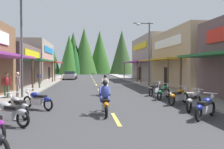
# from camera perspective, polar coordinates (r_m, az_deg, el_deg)

# --- Properties ---
(ground) EXTENTS (10.13, 81.23, 0.10)m
(ground) POSITION_cam_1_polar(r_m,az_deg,el_deg) (26.13, -3.80, -2.91)
(ground) COLOR #38383A
(sidewalk_left) EXTENTS (2.23, 81.23, 0.12)m
(sidewalk_left) POSITION_cam_1_polar(r_m,az_deg,el_deg) (26.56, -17.25, -2.68)
(sidewalk_left) COLOR gray
(sidewalk_left) RESTS_ON ground
(sidewalk_right) EXTENTS (2.23, 81.23, 0.12)m
(sidewalk_right) POSITION_cam_1_polar(r_m,az_deg,el_deg) (27.12, 9.37, -2.52)
(sidewalk_right) COLOR #9E9991
(sidewalk_right) RESTS_ON ground
(centerline_dashes) EXTENTS (0.16, 58.10, 0.01)m
(centerline_dashes) POSITION_cam_1_polar(r_m,az_deg,el_deg) (30.15, -4.16, -2.15)
(centerline_dashes) COLOR #E0C64C
(centerline_dashes) RESTS_ON ground
(storefront_left_far) EXTENTS (8.35, 11.59, 6.23)m
(storefront_left_far) POSITION_cam_1_polar(r_m,az_deg,el_deg) (40.06, -19.97, 3.20)
(storefront_left_far) COLOR gray
(storefront_left_far) RESTS_ON ground
(storefront_right_middle) EXTENTS (10.76, 11.18, 5.99)m
(storefront_right_middle) POSITION_cam_1_polar(r_m,az_deg,el_deg) (26.95, 22.32, 3.58)
(storefront_right_middle) COLOR tan
(storefront_right_middle) RESTS_ON ground
(storefront_right_far) EXTENTS (9.53, 12.33, 6.87)m
(storefront_right_far) POSITION_cam_1_polar(r_m,az_deg,el_deg) (37.98, 12.52, 3.82)
(storefront_right_far) COLOR gray
(storefront_right_far) RESTS_ON ground
(streetlamp_left) EXTENTS (2.11, 0.30, 6.92)m
(streetlamp_left) POSITION_cam_1_polar(r_m,az_deg,el_deg) (16.54, -20.54, 9.72)
(streetlamp_left) COLOR #474C51
(streetlamp_left) RESTS_ON ground
(streetlamp_right) EXTENTS (2.11, 0.30, 6.84)m
(streetlamp_right) POSITION_cam_1_polar(r_m,az_deg,el_deg) (24.78, 8.53, 7.09)
(streetlamp_right) COLOR #474C51
(streetlamp_right) RESTS_ON ground
(motorcycle_parked_right_1) EXTENTS (1.67, 1.49, 1.04)m
(motorcycle_parked_right_1) POSITION_cam_1_polar(r_m,az_deg,el_deg) (10.42, 22.15, -7.46)
(motorcycle_parked_right_1) COLOR black
(motorcycle_parked_right_1) RESTS_ON ground
(motorcycle_parked_right_2) EXTENTS (1.54, 1.62, 1.04)m
(motorcycle_parked_right_2) POSITION_cam_1_polar(r_m,az_deg,el_deg) (12.15, 19.62, -6.10)
(motorcycle_parked_right_2) COLOR black
(motorcycle_parked_right_2) RESTS_ON ground
(motorcycle_parked_right_3) EXTENTS (1.75, 1.40, 1.04)m
(motorcycle_parked_right_3) POSITION_cam_1_polar(r_m,az_deg,el_deg) (13.78, 16.14, -5.12)
(motorcycle_parked_right_3) COLOR black
(motorcycle_parked_right_3) RESTS_ON ground
(motorcycle_parked_right_4) EXTENTS (1.46, 1.70, 1.04)m
(motorcycle_parked_right_4) POSITION_cam_1_polar(r_m,az_deg,el_deg) (15.72, 12.65, -4.22)
(motorcycle_parked_right_4) COLOR black
(motorcycle_parked_right_4) RESTS_ON ground
(motorcycle_parked_right_5) EXTENTS (1.49, 1.67, 1.04)m
(motorcycle_parked_right_5) POSITION_cam_1_polar(r_m,az_deg,el_deg) (17.70, 10.62, -3.52)
(motorcycle_parked_right_5) COLOR black
(motorcycle_parked_right_5) RESTS_ON ground
(motorcycle_parked_left_2) EXTENTS (1.86, 1.24, 1.04)m
(motorcycle_parked_left_2) POSITION_cam_1_polar(r_m,az_deg,el_deg) (9.37, -24.25, -8.54)
(motorcycle_parked_left_2) COLOR black
(motorcycle_parked_left_2) RESTS_ON ground
(motorcycle_parked_left_3) EXTENTS (1.40, 1.74, 1.04)m
(motorcycle_parked_left_3) POSITION_cam_1_polar(r_m,az_deg,el_deg) (10.71, -22.34, -7.21)
(motorcycle_parked_left_3) COLOR black
(motorcycle_parked_left_3) RESTS_ON ground
(motorcycle_parked_left_4) EXTENTS (1.77, 1.37, 1.04)m
(motorcycle_parked_left_4) POSITION_cam_1_polar(r_m,az_deg,el_deg) (12.30, -17.90, -5.98)
(motorcycle_parked_left_4) COLOR black
(motorcycle_parked_left_4) RESTS_ON ground
(rider_cruising_lead) EXTENTS (0.60, 2.14, 1.57)m
(rider_cruising_lead) POSITION_cam_1_polar(r_m,az_deg,el_deg) (10.41, -1.76, -6.40)
(rider_cruising_lead) COLOR black
(rider_cruising_lead) RESTS_ON ground
(rider_cruising_trailing) EXTENTS (0.61, 2.14, 1.57)m
(rider_cruising_trailing) POSITION_cam_1_polar(r_m,az_deg,el_deg) (17.37, -1.71, -3.04)
(rider_cruising_trailing) COLOR black
(rider_cruising_trailing) RESTS_ON ground
(pedestrian_by_shop) EXTENTS (0.42, 0.47, 1.81)m
(pedestrian_by_shop) POSITION_cam_1_polar(r_m,az_deg,el_deg) (16.87, -22.34, -1.95)
(pedestrian_by_shop) COLOR #B2A599
(pedestrian_by_shop) RESTS_ON ground
(pedestrian_browsing) EXTENTS (0.56, 0.32, 1.77)m
(pedestrian_browsing) POSITION_cam_1_polar(r_m,az_deg,el_deg) (16.55, -24.70, -2.15)
(pedestrian_browsing) COLOR #3F593F
(pedestrian_browsing) RESTS_ON ground
(pedestrian_waiting) EXTENTS (0.57, 0.27, 1.53)m
(pedestrian_waiting) POSITION_cam_1_polar(r_m,az_deg,el_deg) (28.79, -17.51, -0.69)
(pedestrian_waiting) COLOR #3F593F
(pedestrian_waiting) RESTS_ON ground
(parked_car_curbside) EXTENTS (2.23, 4.38, 1.40)m
(parked_car_curbside) POSITION_cam_1_polar(r_m,az_deg,el_deg) (39.90, -10.29, -0.20)
(parked_car_curbside) COLOR silver
(parked_car_curbside) RESTS_ON ground
(treeline_backdrop) EXTENTS (25.57, 12.75, 13.46)m
(treeline_backdrop) POSITION_cam_1_polar(r_m,az_deg,el_deg) (67.87, -5.83, 5.29)
(treeline_backdrop) COLOR #1E5623
(treeline_backdrop) RESTS_ON ground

